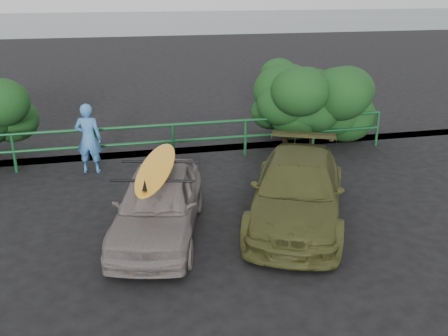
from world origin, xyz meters
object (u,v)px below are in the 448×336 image
Objects in this scene: guardrail at (135,145)px; surfboard at (156,167)px; sedan at (158,204)px; olive_vehicle at (298,190)px; man at (89,138)px.

guardrail is 4.90× the size of surfboard.
sedan is 2.78m from olive_vehicle.
surfboard is (1.33, -3.75, 0.47)m from man.
man reaches higher than surfboard.
sedan is 2.09× the size of man.
sedan is 1.30× the size of surfboard.
olive_vehicle is (2.96, -4.10, 0.11)m from guardrail.
olive_vehicle is 1.53× the size of surfboard.
sedan is 0.85× the size of olive_vehicle.
guardrail is at bearing 107.02° from sedan.
guardrail is at bearing -147.60° from man.
surfboard reaches higher than olive_vehicle.
surfboard is (-2.77, -0.04, 0.72)m from olive_vehicle.
olive_vehicle is at bearing 151.53° from man.
man is 4.01m from surfboard.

